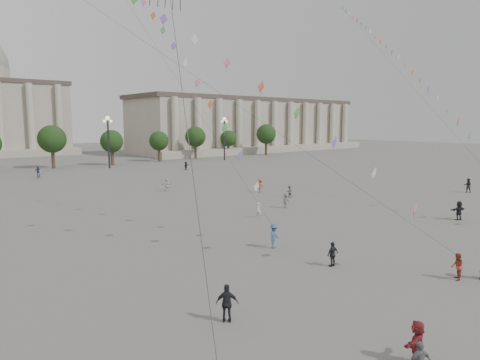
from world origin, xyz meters
TOP-DOWN VIEW (x-y plane):
  - ground at (0.00, 0.00)m, footprint 360.00×360.00m
  - hall_east at (75.00, 93.89)m, footprint 84.00×26.22m
  - tree_row at (0.00, 78.00)m, footprint 137.12×5.12m
  - lamp_post_mid_east at (15.00, 70.00)m, footprint 2.00×0.90m
  - lamp_post_far_east at (45.00, 70.00)m, footprint 2.00×0.90m
  - person_crowd_0 at (-0.41, 63.69)m, footprint 1.23×0.77m
  - person_crowd_3 at (21.63, 3.15)m, footprint 1.80×1.07m
  - person_crowd_4 at (-0.63, 61.50)m, footprint 1.47×1.07m
  - person_crowd_6 at (13.00, 17.94)m, footprint 1.13×0.72m
  - person_crowd_7 at (9.07, 36.79)m, footprint 1.66×1.08m
  - person_crowd_8 at (17.91, 27.39)m, footprint 1.37×1.08m
  - person_crowd_9 at (25.29, 57.10)m, footprint 1.64×1.08m
  - person_crowd_13 at (7.50, 16.42)m, footprint 0.60×0.66m
  - person_crowd_15 at (39.50, 9.60)m, footprint 1.06×1.15m
  - person_crowd_19 at (18.10, 22.28)m, footprint 0.86×0.75m
  - tourist_1 at (-8.74, 0.80)m, footprint 1.11×1.05m
  - tourist_2 at (-5.25, -6.72)m, footprint 1.70×0.82m
  - tourist_4 at (1.43, 2.55)m, footprint 0.98×0.44m
  - kite_flyer_0 at (5.19, -3.77)m, footprint 1.01×0.96m
  - kite_flyer_1 at (1.35, 7.90)m, footprint 1.41×1.17m
  - kite_train_east at (36.52, 19.44)m, footprint 30.76×41.71m

SIDE VIEW (x-z plane):
  - ground at x=0.00m, z-range 0.00..0.00m
  - person_crowd_13 at x=7.50m, z-range 0.00..1.51m
  - person_crowd_19 at x=18.10m, z-range 0.00..1.52m
  - person_crowd_4 at x=-0.63m, z-range 0.00..1.54m
  - kite_flyer_0 at x=5.19m, z-range 0.00..1.64m
  - tourist_4 at x=1.43m, z-range 0.00..1.64m
  - person_crowd_6 at x=13.00m, z-range 0.00..1.66m
  - person_crowd_9 at x=25.29m, z-range 0.00..1.70m
  - person_crowd_7 at x=9.07m, z-range 0.00..1.71m
  - tourist_2 at x=-5.25m, z-range 0.00..1.76m
  - tourist_1 at x=-8.74m, z-range 0.00..1.84m
  - person_crowd_3 at x=21.63m, z-range 0.00..1.85m
  - person_crowd_8 at x=17.91m, z-range 0.00..1.86m
  - kite_flyer_1 at x=1.35m, z-range 0.00..1.90m
  - person_crowd_15 at x=39.50m, z-range 0.00..1.90m
  - person_crowd_0 at x=-0.41m, z-range 0.00..1.95m
  - tree_row at x=0.00m, z-range 1.39..9.39m
  - lamp_post_mid_east at x=15.00m, z-range 2.03..12.68m
  - lamp_post_far_east at x=45.00m, z-range 2.03..12.68m
  - hall_east at x=75.00m, z-range -0.17..17.03m
  - kite_train_east at x=36.52m, z-range -12.33..49.08m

